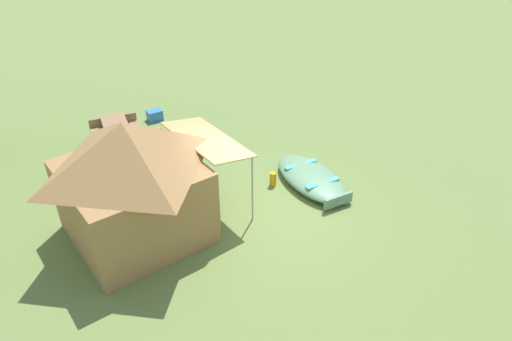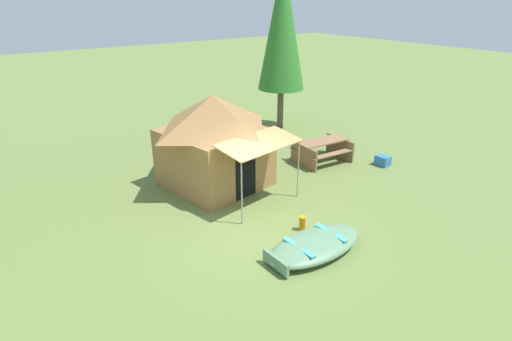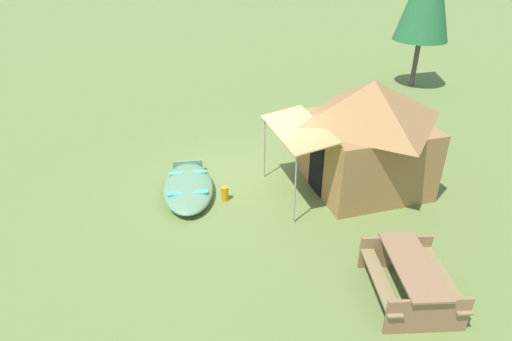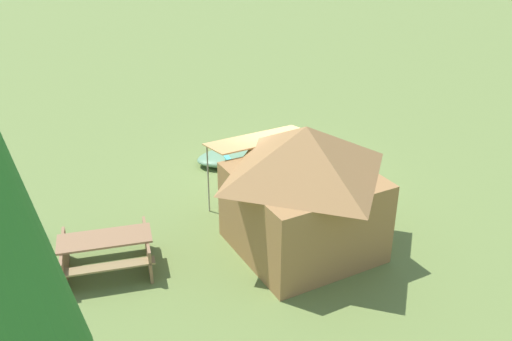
{
  "view_description": "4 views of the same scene",
  "coord_description": "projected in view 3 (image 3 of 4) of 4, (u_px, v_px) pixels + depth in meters",
  "views": [
    {
      "loc": [
        -8.03,
        4.35,
        6.97
      ],
      "look_at": [
        0.35,
        -0.01,
        0.97
      ],
      "focal_mm": 33.17,
      "sensor_mm": 36.0,
      "label": 1
    },
    {
      "loc": [
        -5.48,
        -7.54,
        5.54
      ],
      "look_at": [
        0.62,
        0.84,
        1.13
      ],
      "focal_mm": 29.57,
      "sensor_mm": 36.0,
      "label": 2
    },
    {
      "loc": [
        10.09,
        -1.2,
        5.9
      ],
      "look_at": [
        0.8,
        0.0,
        0.75
      ],
      "focal_mm": 30.61,
      "sensor_mm": 36.0,
      "label": 3
    },
    {
      "loc": [
        4.84,
        12.3,
        7.01
      ],
      "look_at": [
        0.83,
        0.69,
        0.88
      ],
      "focal_mm": 40.16,
      "sensor_mm": 36.0,
      "label": 4
    }
  ],
  "objects": [
    {
      "name": "beached_rowboat",
      "position": [
        188.0,
        187.0,
        11.08
      ],
      "size": [
        2.56,
        1.3,
        0.37
      ],
      "color": "#5D8864",
      "rests_on": "ground_plane"
    },
    {
      "name": "fuel_can",
      "position": [
        225.0,
        194.0,
        10.81
      ],
      "size": [
        0.21,
        0.21,
        0.37
      ],
      "primitive_type": "cylinder",
      "rotation": [
        0.0,
        0.0,
        4.99
      ],
      "color": "orange",
      "rests_on": "ground_plane"
    },
    {
      "name": "canvas_cabin_tent",
      "position": [
        367.0,
        134.0,
        10.89
      ],
      "size": [
        3.31,
        4.26,
        2.82
      ],
      "color": "#9C6E40",
      "rests_on": "ground_plane"
    },
    {
      "name": "ground_plane",
      "position": [
        252.0,
        181.0,
        11.75
      ],
      "size": [
        80.0,
        80.0,
        0.0
      ],
      "primitive_type": "plane",
      "color": "olive"
    },
    {
      "name": "picnic_table",
      "position": [
        411.0,
        276.0,
        7.8
      ],
      "size": [
        1.94,
        1.54,
        0.77
      ],
      "color": "#8D6545",
      "rests_on": "ground_plane"
    }
  ]
}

